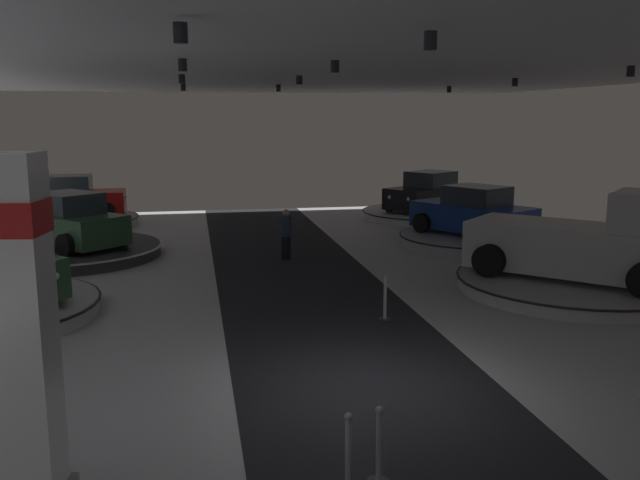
# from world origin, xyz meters

# --- Properties ---
(ground) EXTENTS (24.00, 44.00, 0.06)m
(ground) POSITION_xyz_m (0.00, 0.00, -0.02)
(ground) COLOR silver
(ceiling_with_spotlights) EXTENTS (24.00, 44.00, 0.39)m
(ceiling_with_spotlights) POSITION_xyz_m (0.00, -0.00, 5.55)
(ceiling_with_spotlights) COLOR silver
(display_platform_far_left) EXTENTS (5.89, 5.89, 0.37)m
(display_platform_far_left) POSITION_xyz_m (-6.72, 11.92, 0.20)
(display_platform_far_left) COLOR #333338
(display_platform_far_left) RESTS_ON ground
(display_car_far_left) EXTENTS (4.20, 4.29, 1.71)m
(display_car_far_left) POSITION_xyz_m (-6.70, 11.90, 1.13)
(display_car_far_left) COLOR #2D5638
(display_car_far_left) RESTS_ON display_platform_far_left
(display_platform_deep_left) EXTENTS (5.25, 5.25, 0.37)m
(display_platform_deep_left) POSITION_xyz_m (-7.60, 18.29, 0.20)
(display_platform_deep_left) COLOR #B7B7BC
(display_platform_deep_left) RESTS_ON ground
(display_car_deep_left) EXTENTS (4.30, 2.35, 1.71)m
(display_car_deep_left) POSITION_xyz_m (-7.63, 18.29, 1.13)
(display_car_deep_left) COLOR red
(display_car_deep_left) RESTS_ON display_platform_deep_left
(display_platform_deep_right) EXTENTS (5.75, 5.75, 0.33)m
(display_platform_deep_right) POSITION_xyz_m (7.39, 17.80, 0.19)
(display_platform_deep_right) COLOR silver
(display_platform_deep_right) RESTS_ON ground
(display_car_deep_right) EXTENTS (4.48, 3.87, 1.71)m
(display_car_deep_right) POSITION_xyz_m (7.42, 17.82, 1.10)
(display_car_deep_right) COLOR black
(display_car_deep_right) RESTS_ON display_platform_deep_right
(display_platform_mid_right) EXTENTS (5.96, 5.96, 0.34)m
(display_platform_mid_right) POSITION_xyz_m (6.82, 5.16, 0.19)
(display_platform_mid_right) COLOR #B7B7BC
(display_platform_mid_right) RESTS_ON ground
(pickup_truck_mid_right) EXTENTS (5.21, 5.25, 2.30)m
(pickup_truck_mid_right) POSITION_xyz_m (7.05, 4.93, 1.28)
(pickup_truck_mid_right) COLOR silver
(pickup_truck_mid_right) RESTS_ON display_platform_mid_right
(display_platform_far_right) EXTENTS (5.00, 5.00, 0.37)m
(display_platform_far_right) POSITION_xyz_m (6.72, 11.46, 0.20)
(display_platform_far_right) COLOR #B7B7BC
(display_platform_far_right) RESTS_ON ground
(display_car_far_right) EXTENTS (3.68, 4.54, 1.71)m
(display_car_far_right) POSITION_xyz_m (6.74, 11.44, 1.13)
(display_car_far_right) COLOR navy
(display_car_far_right) RESTS_ON display_platform_far_right
(visitor_walking_near) EXTENTS (0.32, 0.32, 1.59)m
(visitor_walking_near) POSITION_xyz_m (0.06, 10.25, 0.91)
(visitor_walking_near) COLOR black
(visitor_walking_near) RESTS_ON ground
(stanchion_a) EXTENTS (0.28, 0.28, 1.01)m
(stanchion_a) POSITION_xyz_m (-1.03, -2.97, 0.37)
(stanchion_a) COLOR #333338
(stanchion_a) RESTS_ON ground
(stanchion_b) EXTENTS (0.28, 0.28, 1.01)m
(stanchion_b) POSITION_xyz_m (-0.62, -2.86, 0.37)
(stanchion_b) COLOR #333338
(stanchion_b) RESTS_ON ground
(stanchion_c) EXTENTS (0.28, 0.28, 1.01)m
(stanchion_c) POSITION_xyz_m (1.32, 3.58, 0.37)
(stanchion_c) COLOR #333338
(stanchion_c) RESTS_ON ground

